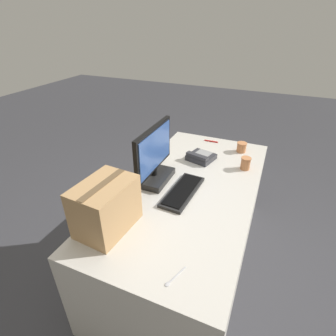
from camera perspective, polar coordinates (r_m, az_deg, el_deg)
ground_plane at (r=2.36m, az=4.11°, el=-18.33°), size 12.00×12.00×0.00m
office_desk at (r=2.11m, az=4.47°, el=-11.90°), size 1.80×0.90×0.71m
monitor at (r=1.86m, az=-3.05°, el=1.83°), size 0.51×0.21×0.41m
keyboard at (r=1.80m, az=3.20°, el=-5.09°), size 0.44×0.19×0.03m
desk_phone at (r=2.22m, az=7.13°, el=2.42°), size 0.24×0.24×0.07m
paper_cup_left at (r=2.14m, az=16.52°, el=0.98°), size 0.08×0.08×0.10m
paper_cup_right at (r=2.42m, az=15.71°, el=4.37°), size 0.09×0.09×0.09m
spoon at (r=1.31m, az=1.07°, el=-23.01°), size 0.14×0.06×0.00m
cardboard_box at (r=1.50m, az=-13.37°, el=-8.14°), size 0.36×0.27×0.29m
pen_marker at (r=2.57m, az=9.38°, el=5.79°), size 0.01×0.13×0.01m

